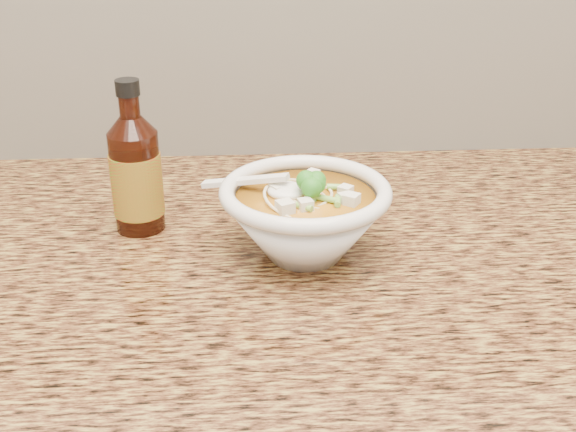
{
  "coord_description": "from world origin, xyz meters",
  "views": [
    {
      "loc": [
        -0.07,
        0.9,
        1.32
      ],
      "look_at": [
        -0.02,
        1.65,
        0.95
      ],
      "focal_mm": 45.0,
      "sensor_mm": 36.0,
      "label": 1
    }
  ],
  "objects": [
    {
      "name": "counter_slab",
      "position": [
        0.0,
        1.68,
        0.88
      ],
      "size": [
        4.0,
        0.68,
        0.04
      ],
      "primitive_type": "cube",
      "color": "olive",
      "rests_on": "cabinet"
    },
    {
      "name": "soup_bowl",
      "position": [
        -0.0,
        1.65,
        0.95
      ],
      "size": [
        0.22,
        0.2,
        0.11
      ],
      "rotation": [
        0.0,
        0.0,
        0.31
      ],
      "color": "white",
      "rests_on": "counter_slab"
    },
    {
      "name": "hot_sauce_bottle",
      "position": [
        -0.21,
        1.73,
        0.97
      ],
      "size": [
        0.07,
        0.07,
        0.19
      ],
      "rotation": [
        0.0,
        0.0,
        0.08
      ],
      "color": "#3B1208",
      "rests_on": "counter_slab"
    }
  ]
}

